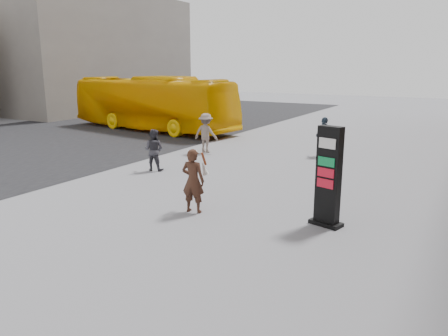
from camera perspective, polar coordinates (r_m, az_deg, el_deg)
The scene contains 9 objects.
ground at distance 12.33m, azimuth -6.79°, elevation -5.50°, with size 100.00×100.00×0.00m, color #9E9EA3.
road at distance 24.94m, azimuth -24.22°, elevation 3.02°, with size 16.00×60.00×0.01m, color black.
bg_building_far at distance 42.71m, azimuth -17.22°, elevation 14.14°, with size 10.00×18.00×10.00m, color gray.
info_pylon at distance 11.09m, azimuth 13.49°, elevation -1.14°, with size 0.88×0.60×2.52m.
woman at distance 11.89m, azimuth -4.04°, elevation -1.57°, with size 0.74×0.69×1.78m.
bus at distance 27.62m, azimuth -9.41°, elevation 8.34°, with size 2.77×11.83×3.29m, color #EDAC01.
pedestrian_a at distance 16.88m, azimuth -9.17°, elevation 2.36°, with size 0.77×0.60×1.59m, color #35353C.
pedestrian_b at distance 20.10m, azimuth -2.38°, elevation 4.57°, with size 1.17×0.67×1.81m, color #7C6C5F.
pedestrian_c at distance 19.78m, azimuth 12.92°, elevation 3.99°, with size 1.02×0.42×1.73m, color #2B3C4D.
Camera 1 is at (7.04, -9.31, 3.96)m, focal length 35.00 mm.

